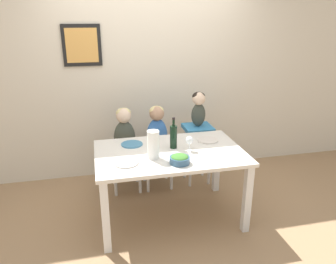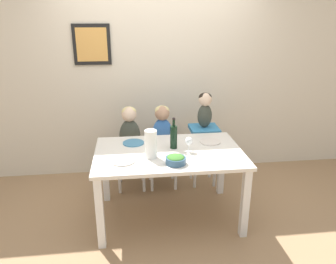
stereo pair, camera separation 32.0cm
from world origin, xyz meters
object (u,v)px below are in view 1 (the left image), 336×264
chair_far_left (126,159)px  wine_bottle (173,136)px  dinner_plate_back_right (208,140)px  person_child_left (124,130)px  wine_glass_near (189,141)px  paper_towel_roll (153,145)px  dinner_plate_front_left (126,163)px  salad_bowl_large (180,159)px  chair_right_highchair (198,139)px  dinner_plate_back_left (132,144)px  person_child_center (157,128)px  person_baby_right (199,106)px  chair_far_center (157,156)px

chair_far_left → wine_bottle: wine_bottle is taller
dinner_plate_back_right → chair_far_left: bearing=149.4°
person_child_left → wine_glass_near: (0.58, -0.73, 0.09)m
wine_bottle → dinner_plate_back_right: wine_bottle is taller
paper_towel_roll → dinner_plate_front_left: bearing=-166.6°
dinner_plate_front_left → chair_far_left: bearing=85.4°
wine_glass_near → wine_bottle: bearing=142.0°
chair_far_left → dinner_plate_back_right: 1.06m
paper_towel_roll → salad_bowl_large: bearing=-37.4°
salad_bowl_large → dinner_plate_back_right: (0.44, 0.48, -0.04)m
chair_right_highchair → dinner_plate_back_left: size_ratio=3.34×
person_child_center → person_baby_right: 0.57m
dinner_plate_back_left → chair_far_center: bearing=51.1°
person_child_center → dinner_plate_back_left: bearing=-128.8°
chair_far_center → dinner_plate_back_left: (-0.36, -0.44, 0.37)m
wine_bottle → wine_glass_near: wine_bottle is taller
chair_far_center → chair_far_left: bearing=180.0°
person_child_left → paper_towel_roll: person_child_left is taller
chair_far_left → chair_right_highchair: 0.92m
salad_bowl_large → dinner_plate_front_left: salad_bowl_large is taller
chair_far_left → person_child_left: bearing=90.0°
chair_far_left → paper_towel_roll: 0.98m
person_child_center → wine_bottle: (0.05, -0.62, 0.11)m
chair_right_highchair → salad_bowl_large: (-0.49, -0.99, 0.22)m
chair_far_center → salad_bowl_large: salad_bowl_large is taller
chair_right_highchair → dinner_plate_front_left: dinner_plate_front_left is taller
person_child_left → dinner_plate_back_right: person_child_left is taller
wine_glass_near → dinner_plate_back_left: bearing=152.4°
chair_right_highchair → wine_glass_near: bearing=-114.2°
person_baby_right → dinner_plate_front_left: person_baby_right is taller
person_child_left → wine_bottle: 0.77m
chair_far_left → paper_towel_roll: (0.20, -0.82, 0.50)m
person_child_left → paper_towel_roll: 0.86m
person_child_left → dinner_plate_front_left: size_ratio=2.51×
chair_far_center → person_baby_right: size_ratio=1.10×
person_child_left → paper_towel_roll: size_ratio=2.06×
person_child_center → person_baby_right: size_ratio=1.33×
dinner_plate_back_right → chair_far_center: bearing=132.5°
wine_glass_near → person_child_center: bearing=104.6°
paper_towel_roll → wine_glass_near: bearing=14.4°
person_child_center → wine_bottle: 0.63m
chair_right_highchair → person_child_center: size_ratio=1.33×
paper_towel_roll → dinner_plate_back_right: (0.66, 0.32, -0.13)m
paper_towel_roll → chair_right_highchair: bearing=49.3°
person_child_left → wine_bottle: bearing=-54.5°
person_child_left → paper_towel_roll: bearing=-76.7°
person_child_left → dinner_plate_back_left: (0.03, -0.44, -0.01)m
dinner_plate_front_left → dinner_plate_back_right: (0.92, 0.38, 0.00)m
person_baby_right → wine_glass_near: 0.81m
dinner_plate_back_right → chair_right_highchair: bearing=84.1°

